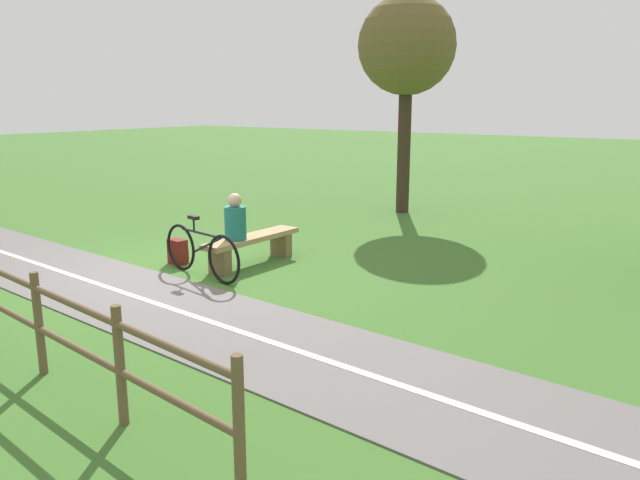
{
  "coord_description": "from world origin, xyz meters",
  "views": [
    {
      "loc": [
        5.88,
        7.13,
        2.56
      ],
      "look_at": [
        -0.8,
        2.38,
        0.7
      ],
      "focal_mm": 34.82,
      "sensor_mm": 36.0,
      "label": 1
    }
  ],
  "objects": [
    {
      "name": "fence_roadside",
      "position": [
        2.84,
        1.06,
        0.59
      ],
      "size": [
        0.87,
        7.17,
        1.01
      ],
      "rotation": [
        0.0,
        0.0,
        1.46
      ],
      "color": "brown",
      "rests_on": "ground_plane"
    },
    {
      "name": "person_seated",
      "position": [
        -0.92,
        0.71,
        0.78
      ],
      "size": [
        0.34,
        0.34,
        0.72
      ],
      "rotation": [
        0.0,
        0.0,
        -0.02
      ],
      "color": "#1E6B66",
      "rests_on": "bench"
    },
    {
      "name": "paved_path",
      "position": [
        1.15,
        4.0,
        0.01
      ],
      "size": [
        4.42,
        36.04,
        0.02
      ],
      "primitive_type": "cube",
      "rotation": [
        0.0,
        0.0,
        -0.07
      ],
      "color": "#66605E",
      "rests_on": "ground_plane"
    },
    {
      "name": "bench",
      "position": [
        -1.28,
        0.71,
        0.33
      ],
      "size": [
        1.9,
        0.43,
        0.47
      ],
      "rotation": [
        0.0,
        0.0,
        -0.02
      ],
      "color": "#A88456",
      "rests_on": "ground_plane"
    },
    {
      "name": "bicycle",
      "position": [
        -0.31,
        0.58,
        0.38
      ],
      "size": [
        0.32,
        1.79,
        0.9
      ],
      "rotation": [
        0.0,
        0.0,
        1.41
      ],
      "color": "black",
      "rests_on": "ground_plane"
    },
    {
      "name": "tree_mid_field",
      "position": [
        -6.89,
        0.41,
        3.68
      ],
      "size": [
        2.18,
        2.18,
        4.83
      ],
      "color": "#38281E",
      "rests_on": "ground_plane"
    },
    {
      "name": "backpack",
      "position": [
        -0.63,
        -0.28,
        0.19
      ],
      "size": [
        0.26,
        0.32,
        0.4
      ],
      "rotation": [
        0.0,
        0.0,
        1.47
      ],
      "color": "maroon",
      "rests_on": "ground_plane"
    },
    {
      "name": "ground_plane",
      "position": [
        0.0,
        0.0,
        0.0
      ],
      "size": [
        80.0,
        80.0,
        0.0
      ],
      "primitive_type": "plane",
      "color": "#3D6B28"
    },
    {
      "name": "path_centre_line",
      "position": [
        1.15,
        4.0,
        0.02
      ],
      "size": [
        2.36,
        31.93,
        0.0
      ],
      "primitive_type": "cube",
      "rotation": [
        0.0,
        0.0,
        -0.07
      ],
      "color": "silver",
      "rests_on": "paved_path"
    }
  ]
}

